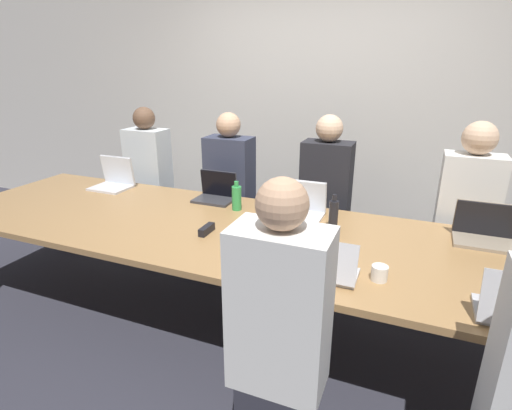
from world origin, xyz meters
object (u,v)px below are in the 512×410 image
object	(u,v)px
laptop_far_center	(302,206)
bottle_far_center	(333,215)
person_far_right	(464,221)
stapler	(207,230)
person_far_center	(325,201)
bottle_near_midright	(273,245)
bottle_far_midleft	(237,198)
laptop_near_midright	(322,266)
cup_far_center	(265,207)
laptop_far_left	(114,179)
laptop_far_midleft	(216,192)
person_near_midright	(279,340)
person_far_midleft	(230,194)
cup_near_midright	(379,273)
laptop_far_right	(484,231)
person_far_left	(150,180)

from	to	relation	value
laptop_far_center	bottle_far_center	world-z (taller)	laptop_far_center
person_far_right	stapler	bearing A→B (deg)	-148.24
person_far_center	bottle_near_midright	size ratio (longest dim) A/B	6.88
bottle_far_midleft	laptop_near_midright	bearing A→B (deg)	-42.04
cup_far_center	laptop_far_left	xyz separation A→B (m)	(-1.46, 0.08, 0.03)
cup_far_center	bottle_far_midleft	size ratio (longest dim) A/B	0.42
stapler	person_far_center	bearing A→B (deg)	63.04
laptop_far_center	bottle_near_midright	size ratio (longest dim) A/B	1.57
laptop_far_midleft	bottle_far_center	bearing A→B (deg)	-14.12
person_near_midright	laptop_far_midleft	xyz separation A→B (m)	(-1.01, 1.38, 0.12)
laptop_near_midright	person_near_midright	bearing A→B (deg)	82.50
laptop_far_left	person_far_midleft	world-z (taller)	person_far_midleft
laptop_far_center	cup_far_center	world-z (taller)	laptop_far_center
laptop_near_midright	person_far_center	bearing A→B (deg)	-77.87
cup_far_center	cup_near_midright	xyz separation A→B (m)	(0.88, -0.69, -0.00)
cup_far_center	bottle_near_midright	xyz separation A→B (m)	(0.31, -0.68, 0.04)
bottle_far_center	bottle_near_midright	size ratio (longest dim) A/B	1.21
person_far_center	bottle_near_midright	bearing A→B (deg)	-90.59
person_far_center	cup_far_center	bearing A→B (deg)	-120.02
person_far_center	laptop_far_right	distance (m)	1.22
person_far_left	person_far_right	world-z (taller)	person_far_right
bottle_far_center	laptop_far_right	bearing A→B (deg)	10.56
bottle_far_center	stapler	world-z (taller)	bottle_far_center
laptop_near_midright	person_far_left	bearing A→B (deg)	-32.66
person_far_center	bottle_far_midleft	distance (m)	0.81
person_far_right	person_near_midright	bearing A→B (deg)	-115.30
laptop_far_left	person_far_right	xyz separation A→B (m)	(2.82, 0.39, -0.11)
bottle_far_center	person_far_left	world-z (taller)	person_far_left
person_near_midright	bottle_near_midright	xyz separation A→B (m)	(-0.23, 0.58, 0.14)
laptop_far_right	person_near_midright	bearing A→B (deg)	-124.24
person_near_midright	laptop_far_left	size ratio (longest dim) A/B	4.19
cup_near_midright	laptop_far_right	distance (m)	0.91
person_far_left	laptop_far_right	world-z (taller)	person_far_left
bottle_far_center	bottle_far_midleft	size ratio (longest dim) A/B	1.10
laptop_far_center	laptop_far_right	size ratio (longest dim) A/B	0.92
person_near_midright	cup_near_midright	world-z (taller)	person_near_midright
laptop_near_midright	cup_near_midright	size ratio (longest dim) A/B	4.30
laptop_far_left	laptop_far_midleft	distance (m)	0.99
bottle_far_center	stapler	bearing A→B (deg)	-153.47
person_near_midright	person_far_midleft	size ratio (longest dim) A/B	1.00
bottle_far_center	person_far_midleft	distance (m)	1.19
laptop_near_midright	person_far_right	size ratio (longest dim) A/B	0.26
person_far_left	bottle_far_midleft	size ratio (longest dim) A/B	6.23
person_near_midright	cup_near_midright	distance (m)	0.67
laptop_far_left	laptop_far_midleft	bearing A→B (deg)	2.19
stapler	laptop_far_left	bearing A→B (deg)	154.90
laptop_far_right	person_far_midleft	bearing A→B (deg)	168.04
person_near_midright	person_far_right	size ratio (longest dim) A/B	0.98
stapler	laptop_far_right	bearing A→B (deg)	18.16
laptop_far_left	stapler	distance (m)	1.38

